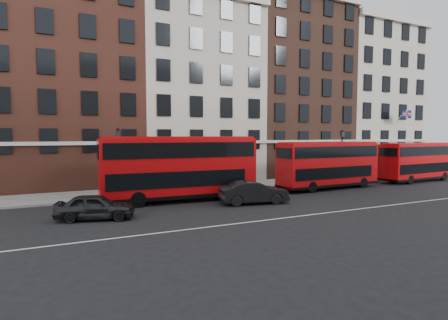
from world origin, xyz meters
name	(u,v)px	position (x,y,z in m)	size (l,w,h in m)	color
ground	(289,209)	(0.00, 0.00, 0.00)	(120.00, 120.00, 0.00)	black
pavement	(222,187)	(0.00, 10.50, 0.07)	(80.00, 5.00, 0.15)	gray
kerb	(234,191)	(0.00, 8.00, 0.08)	(80.00, 0.30, 0.16)	gray
road_centre_line	(308,215)	(0.00, -2.00, 0.01)	(70.00, 0.12, 0.01)	white
building_terrace	(192,86)	(-0.31, 17.88, 10.24)	(64.00, 11.95, 22.00)	#BCB6A2
bus_b	(179,167)	(-5.67, 5.77, 2.57)	(11.49, 3.20, 4.78)	red
bus_c	(328,164)	(8.44, 5.77, 2.29)	(10.29, 2.94, 4.28)	red
bus_d	(417,161)	(20.50, 5.77, 2.19)	(9.87, 3.01, 4.09)	red
car_rear	(95,207)	(-11.83, 2.34, 0.74)	(1.76, 4.37, 1.49)	black
car_front	(254,192)	(-1.18, 2.58, 0.81)	(1.72, 4.92, 1.62)	black
lamp_post_left	(119,159)	(-9.53, 8.84, 3.08)	(0.44, 0.44, 5.33)	black
lamp_post_right	(342,153)	(12.68, 8.55, 3.08)	(0.44, 0.44, 5.33)	black
traffic_light	(421,156)	(24.31, 8.10, 2.45)	(0.25, 0.45, 3.27)	black
iron_railings	(213,178)	(0.00, 12.70, 0.65)	(6.60, 0.06, 1.00)	black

